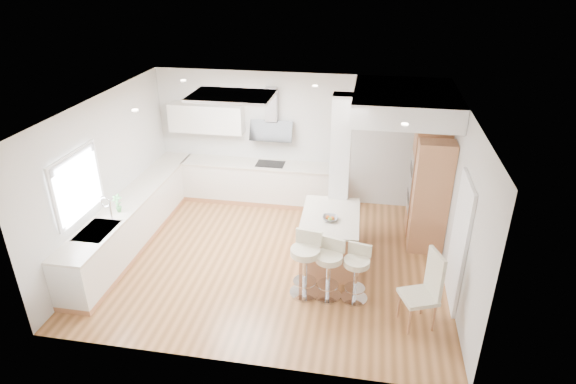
% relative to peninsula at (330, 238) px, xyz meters
% --- Properties ---
extents(ground, '(6.00, 6.00, 0.00)m').
position_rel_peninsula_xyz_m(ground, '(-0.98, -0.14, -0.45)').
color(ground, '#AA6F3F').
rests_on(ground, ground).
extents(ceiling, '(6.00, 5.00, 0.02)m').
position_rel_peninsula_xyz_m(ceiling, '(-0.98, -0.14, -0.45)').
color(ceiling, white).
rests_on(ceiling, ground).
extents(wall_back, '(6.00, 0.04, 2.80)m').
position_rel_peninsula_xyz_m(wall_back, '(-0.98, 2.36, 0.95)').
color(wall_back, beige).
rests_on(wall_back, ground).
extents(wall_left, '(0.04, 5.00, 2.80)m').
position_rel_peninsula_xyz_m(wall_left, '(-3.98, -0.14, 0.95)').
color(wall_left, beige).
rests_on(wall_left, ground).
extents(wall_right, '(0.04, 5.00, 2.80)m').
position_rel_peninsula_xyz_m(wall_right, '(2.02, -0.14, 0.95)').
color(wall_right, beige).
rests_on(wall_right, ground).
extents(skylight, '(4.10, 2.10, 0.06)m').
position_rel_peninsula_xyz_m(skylight, '(-1.77, 0.46, 2.32)').
color(skylight, white).
rests_on(skylight, ground).
extents(window_left, '(0.06, 1.28, 1.07)m').
position_rel_peninsula_xyz_m(window_left, '(-3.94, -1.04, 1.24)').
color(window_left, white).
rests_on(window_left, ground).
extents(doorway_right, '(0.05, 1.00, 2.10)m').
position_rel_peninsula_xyz_m(doorway_right, '(1.99, -0.74, 0.55)').
color(doorway_right, '#413C33').
rests_on(doorway_right, ground).
extents(counter_left, '(0.63, 4.50, 1.35)m').
position_rel_peninsula_xyz_m(counter_left, '(-3.68, 0.09, 0.00)').
color(counter_left, tan).
rests_on(counter_left, ground).
extents(counter_back, '(3.62, 0.63, 2.50)m').
position_rel_peninsula_xyz_m(counter_back, '(-1.90, 2.09, 0.24)').
color(counter_back, tan).
rests_on(counter_back, ground).
extents(pillar, '(0.35, 0.35, 2.80)m').
position_rel_peninsula_xyz_m(pillar, '(0.07, 0.81, 0.95)').
color(pillar, white).
rests_on(pillar, ground).
extents(soffit, '(1.78, 2.20, 0.40)m').
position_rel_peninsula_xyz_m(soffit, '(1.12, 1.26, 2.15)').
color(soffit, white).
rests_on(soffit, ground).
extents(oven_column, '(0.63, 1.21, 2.10)m').
position_rel_peninsula_xyz_m(oven_column, '(1.69, 1.09, 0.60)').
color(oven_column, tan).
rests_on(oven_column, ground).
extents(peninsula, '(1.02, 1.50, 0.97)m').
position_rel_peninsula_xyz_m(peninsula, '(0.00, 0.00, 0.00)').
color(peninsula, tan).
rests_on(peninsula, ground).
extents(bar_stool_a, '(0.56, 0.56, 1.08)m').
position_rel_peninsula_xyz_m(bar_stool_a, '(-0.29, -1.00, 0.15)').
color(bar_stool_a, silver).
rests_on(bar_stool_a, ground).
extents(bar_stool_b, '(0.55, 0.55, 0.99)m').
position_rel_peninsula_xyz_m(bar_stool_b, '(0.08, -1.01, 0.10)').
color(bar_stool_b, silver).
rests_on(bar_stool_b, ground).
extents(bar_stool_c, '(0.50, 0.50, 0.94)m').
position_rel_peninsula_xyz_m(bar_stool_c, '(0.51, -1.00, 0.07)').
color(bar_stool_c, silver).
rests_on(bar_stool_c, ground).
extents(dining_chair, '(0.61, 0.61, 1.21)m').
position_rel_peninsula_xyz_m(dining_chair, '(1.51, -1.41, 0.19)').
color(dining_chair, beige).
rests_on(dining_chair, ground).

